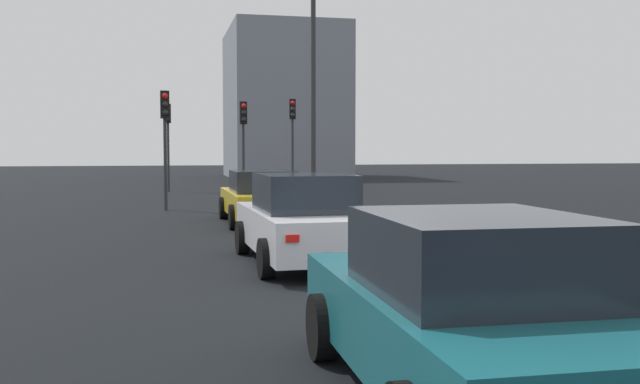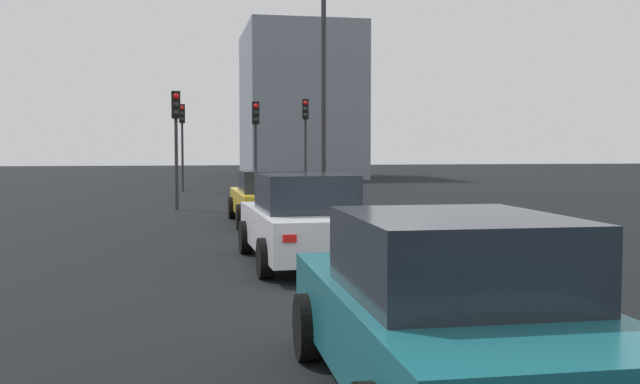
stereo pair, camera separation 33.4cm
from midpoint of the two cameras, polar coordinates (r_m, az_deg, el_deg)
name	(u,v)px [view 1 (the left image)]	position (r m, az deg, el deg)	size (l,w,h in m)	color
ground_plane	(356,303)	(9.90, 1.97, -8.93)	(160.00, 160.00, 0.20)	black
car_yellow_lead	(261,198)	(19.37, -5.22, -0.45)	(4.66, 2.04, 1.44)	gold
car_white_second	(302,221)	(12.53, -2.21, -2.32)	(4.44, 2.04, 1.59)	silver
car_teal_third	(468,312)	(5.78, 10.14, -9.45)	(4.31, 2.07, 1.53)	#19606B
traffic_light_near_left	(243,129)	(28.70, -6.49, 5.04)	(0.32, 0.28, 3.92)	#2D2D30
traffic_light_near_right	(293,126)	(32.01, -2.52, 5.31)	(0.33, 0.30, 4.26)	#2D2D30
traffic_light_far_left	(168,129)	(34.55, -12.37, 4.99)	(0.32, 0.28, 4.16)	#2D2D30
traffic_light_far_right	(165,124)	(23.90, -12.73, 5.31)	(0.32, 0.30, 3.93)	#2D2D30
street_lamp_kerbside	(313,67)	(23.73, -0.95, 10.03)	(0.56, 0.36, 8.14)	#2D2D30
building_facade_left	(284,104)	(51.34, -3.12, 7.07)	(10.58, 7.77, 10.52)	gray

